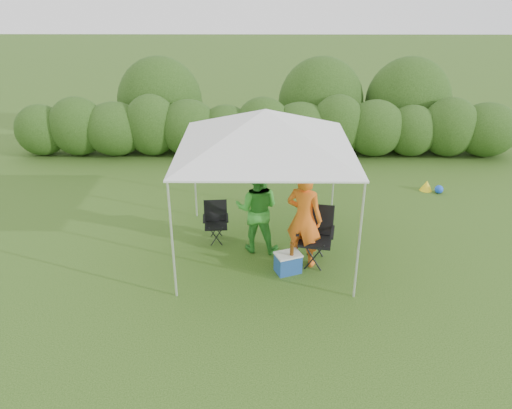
{
  "coord_description": "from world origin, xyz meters",
  "views": [
    {
      "loc": [
        -0.1,
        -7.95,
        5.05
      ],
      "look_at": [
        -0.16,
        0.4,
        1.05
      ],
      "focal_mm": 35.0,
      "sensor_mm": 36.0,
      "label": 1
    }
  ],
  "objects_px": {
    "man": "(304,218)",
    "cooler": "(288,263)",
    "canopy": "(265,129)",
    "chair_right": "(316,232)",
    "chair_left": "(216,219)",
    "woman": "(257,209)"
  },
  "relations": [
    {
      "from": "chair_right",
      "to": "woman",
      "type": "xyz_separation_m",
      "value": [
        -1.09,
        0.4,
        0.27
      ]
    },
    {
      "from": "man",
      "to": "cooler",
      "type": "xyz_separation_m",
      "value": [
        -0.29,
        -0.32,
        -0.74
      ]
    },
    {
      "from": "canopy",
      "to": "chair_left",
      "type": "xyz_separation_m",
      "value": [
        -0.98,
        0.46,
        -2.0
      ]
    },
    {
      "from": "chair_right",
      "to": "woman",
      "type": "distance_m",
      "value": 1.2
    },
    {
      "from": "chair_right",
      "to": "woman",
      "type": "bearing_deg",
      "value": 170.33
    },
    {
      "from": "chair_left",
      "to": "cooler",
      "type": "relative_size",
      "value": 1.5
    },
    {
      "from": "canopy",
      "to": "man",
      "type": "xyz_separation_m",
      "value": [
        0.71,
        -0.43,
        -1.53
      ]
    },
    {
      "from": "man",
      "to": "cooler",
      "type": "relative_size",
      "value": 3.45
    },
    {
      "from": "woman",
      "to": "cooler",
      "type": "bearing_deg",
      "value": 133.75
    },
    {
      "from": "chair_left",
      "to": "canopy",
      "type": "bearing_deg",
      "value": -30.08
    },
    {
      "from": "woman",
      "to": "man",
      "type": "bearing_deg",
      "value": 158.81
    },
    {
      "from": "canopy",
      "to": "chair_left",
      "type": "distance_m",
      "value": 2.28
    },
    {
      "from": "canopy",
      "to": "man",
      "type": "height_order",
      "value": "canopy"
    },
    {
      "from": "chair_left",
      "to": "cooler",
      "type": "height_order",
      "value": "chair_left"
    },
    {
      "from": "canopy",
      "to": "cooler",
      "type": "distance_m",
      "value": 2.43
    },
    {
      "from": "canopy",
      "to": "cooler",
      "type": "relative_size",
      "value": 5.72
    },
    {
      "from": "cooler",
      "to": "man",
      "type": "bearing_deg",
      "value": 26.66
    },
    {
      "from": "woman",
      "to": "chair_left",
      "type": "bearing_deg",
      "value": -15.85
    },
    {
      "from": "canopy",
      "to": "cooler",
      "type": "xyz_separation_m",
      "value": [
        0.42,
        -0.75,
        -2.27
      ]
    },
    {
      "from": "canopy",
      "to": "woman",
      "type": "height_order",
      "value": "canopy"
    },
    {
      "from": "chair_right",
      "to": "cooler",
      "type": "height_order",
      "value": "chair_right"
    },
    {
      "from": "chair_left",
      "to": "cooler",
      "type": "xyz_separation_m",
      "value": [
        1.4,
        -1.21,
        -0.27
      ]
    }
  ]
}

